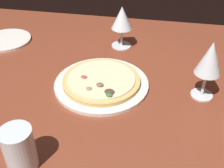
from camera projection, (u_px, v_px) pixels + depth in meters
The scene contains 6 objects.
dining_table at pixel (123, 106), 77.76cm from camera, with size 150.00×110.00×4.00cm, color brown.
pizza_main at pixel (101, 82), 81.50cm from camera, with size 27.13×27.13×3.35cm.
wine_glass_far at pixel (210, 60), 71.64cm from camera, with size 6.80×6.80×16.56cm.
wine_glass_near at pixel (122, 19), 95.23cm from camera, with size 7.18×7.18×14.58cm.
water_glass at pixel (20, 151), 57.12cm from camera, with size 6.52×6.52×9.81cm.
side_plate at pixel (7, 40), 103.98cm from camera, with size 17.47×17.47×0.90cm, color silver.
Camera 1 is at (-7.94, 58.66, 52.88)cm, focal length 45.51 mm.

